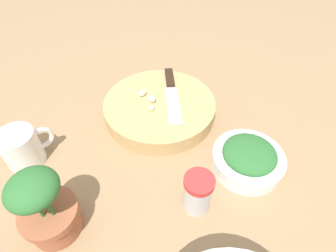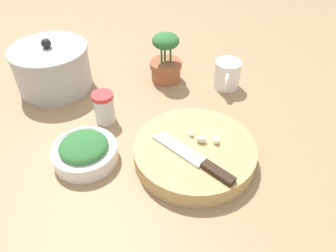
{
  "view_description": "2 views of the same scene",
  "coord_description": "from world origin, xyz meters",
  "px_view_note": "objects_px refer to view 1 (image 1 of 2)",
  "views": [
    {
      "loc": [
        -0.14,
        0.37,
        0.49
      ],
      "look_at": [
        0.03,
        -0.02,
        0.06
      ],
      "focal_mm": 28.0,
      "sensor_mm": 36.0,
      "label": 1
    },
    {
      "loc": [
        -0.14,
        -0.61,
        0.58
      ],
      "look_at": [
        0.05,
        -0.02,
        0.05
      ],
      "focal_mm": 35.0,
      "sensor_mm": 36.0,
      "label": 2
    }
  ],
  "objects_px": {
    "cutting_board": "(160,108)",
    "potted_herb": "(47,210)",
    "garlic_cloves": "(148,98)",
    "coffee_mug": "(22,148)",
    "chef_knife": "(171,91)",
    "spice_jar": "(198,193)",
    "herb_bowl": "(248,158)"
  },
  "relations": [
    {
      "from": "cutting_board",
      "to": "coffee_mug",
      "type": "relative_size",
      "value": 2.71
    },
    {
      "from": "spice_jar",
      "to": "potted_herb",
      "type": "bearing_deg",
      "value": 34.03
    },
    {
      "from": "potted_herb",
      "to": "coffee_mug",
      "type": "bearing_deg",
      "value": -30.46
    },
    {
      "from": "garlic_cloves",
      "to": "coffee_mug",
      "type": "height_order",
      "value": "coffee_mug"
    },
    {
      "from": "garlic_cloves",
      "to": "spice_jar",
      "type": "height_order",
      "value": "spice_jar"
    },
    {
      "from": "cutting_board",
      "to": "coffee_mug",
      "type": "xyz_separation_m",
      "value": [
        0.21,
        0.26,
        0.02
      ]
    },
    {
      "from": "cutting_board",
      "to": "coffee_mug",
      "type": "height_order",
      "value": "coffee_mug"
    },
    {
      "from": "coffee_mug",
      "to": "potted_herb",
      "type": "relative_size",
      "value": 0.68
    },
    {
      "from": "spice_jar",
      "to": "cutting_board",
      "type": "bearing_deg",
      "value": -49.56
    },
    {
      "from": "chef_knife",
      "to": "coffee_mug",
      "type": "distance_m",
      "value": 0.38
    },
    {
      "from": "chef_knife",
      "to": "coffee_mug",
      "type": "relative_size",
      "value": 1.95
    },
    {
      "from": "garlic_cloves",
      "to": "herb_bowl",
      "type": "xyz_separation_m",
      "value": [
        -0.28,
        0.07,
        -0.02
      ]
    },
    {
      "from": "potted_herb",
      "to": "herb_bowl",
      "type": "bearing_deg",
      "value": -135.84
    },
    {
      "from": "chef_knife",
      "to": "garlic_cloves",
      "type": "distance_m",
      "value": 0.07
    },
    {
      "from": "coffee_mug",
      "to": "chef_knife",
      "type": "bearing_deg",
      "value": -125.57
    },
    {
      "from": "coffee_mug",
      "to": "herb_bowl",
      "type": "bearing_deg",
      "value": -158.0
    },
    {
      "from": "garlic_cloves",
      "to": "coffee_mug",
      "type": "xyz_separation_m",
      "value": [
        0.18,
        0.26,
        -0.01
      ]
    },
    {
      "from": "cutting_board",
      "to": "chef_knife",
      "type": "xyz_separation_m",
      "value": [
        -0.01,
        -0.05,
        0.03
      ]
    },
    {
      "from": "cutting_board",
      "to": "garlic_cloves",
      "type": "bearing_deg",
      "value": 12.65
    },
    {
      "from": "herb_bowl",
      "to": "spice_jar",
      "type": "distance_m",
      "value": 0.15
    },
    {
      "from": "chef_knife",
      "to": "spice_jar",
      "type": "relative_size",
      "value": 2.36
    },
    {
      "from": "garlic_cloves",
      "to": "chef_knife",
      "type": "bearing_deg",
      "value": -128.08
    },
    {
      "from": "cutting_board",
      "to": "potted_herb",
      "type": "xyz_separation_m",
      "value": [
        0.04,
        0.36,
        0.05
      ]
    },
    {
      "from": "cutting_board",
      "to": "herb_bowl",
      "type": "xyz_separation_m",
      "value": [
        -0.25,
        0.08,
        0.01
      ]
    },
    {
      "from": "cutting_board",
      "to": "chef_knife",
      "type": "bearing_deg",
      "value": -105.55
    },
    {
      "from": "cutting_board",
      "to": "potted_herb",
      "type": "distance_m",
      "value": 0.37
    },
    {
      "from": "chef_knife",
      "to": "spice_jar",
      "type": "bearing_deg",
      "value": 94.23
    },
    {
      "from": "chef_knife",
      "to": "herb_bowl",
      "type": "relative_size",
      "value": 1.33
    },
    {
      "from": "garlic_cloves",
      "to": "coffee_mug",
      "type": "relative_size",
      "value": 0.59
    },
    {
      "from": "coffee_mug",
      "to": "garlic_cloves",
      "type": "bearing_deg",
      "value": -125.02
    },
    {
      "from": "chef_knife",
      "to": "cutting_board",
      "type": "bearing_deg",
      "value": 45.85
    },
    {
      "from": "garlic_cloves",
      "to": "coffee_mug",
      "type": "distance_m",
      "value": 0.31
    }
  ]
}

